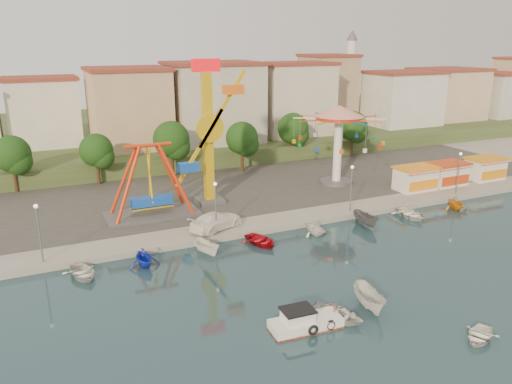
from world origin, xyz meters
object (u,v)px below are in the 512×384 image
kamikaze_tower (211,137)px  skiff (370,299)px  wave_swinger (339,127)px  pirate_ship_ride (150,182)px  cabin_motorboat (304,323)px  rowboat_a (338,314)px  van (216,221)px

kamikaze_tower → skiff: bearing=-84.7°
skiff → wave_swinger: bearing=74.1°
pirate_ship_ride → cabin_motorboat: bearing=-80.6°
cabin_motorboat → rowboat_a: size_ratio=1.30×
cabin_motorboat → skiff: bearing=6.6°
pirate_ship_ride → skiff: bearing=-68.6°
kamikaze_tower → van: (-2.58, -8.15, -7.05)m
kamikaze_tower → rowboat_a: kamikaze_tower is taller
pirate_ship_ride → cabin_motorboat: (4.29, -25.83, -3.92)m
pirate_ship_ride → cabin_motorboat: 26.48m
kamikaze_tower → cabin_motorboat: (-3.25, -27.11, -8.05)m
cabin_motorboat → rowboat_a: 2.79m
skiff → van: (-5.05, 18.66, 0.68)m
wave_swinger → van: wave_swinger is taller
kamikaze_tower → wave_swinger: kamikaze_tower is taller
skiff → cabin_motorboat: bearing=-163.7°
van → rowboat_a: bearing=162.0°
cabin_motorboat → skiff: size_ratio=1.24×
pirate_ship_ride → rowboat_a: size_ratio=2.54×
kamikaze_tower → cabin_motorboat: kamikaze_tower is taller
pirate_ship_ride → wave_swinger: wave_swinger is taller
cabin_motorboat → rowboat_a: bearing=5.3°
cabin_motorboat → pirate_ship_ride: bearing=103.0°
kamikaze_tower → van: bearing=-107.6°
cabin_motorboat → van: bearing=91.6°
van → cabin_motorboat: bearing=153.6°
pirate_ship_ride → rowboat_a: (7.07, -25.75, -3.99)m
rowboat_a → kamikaze_tower: bearing=58.7°
pirate_ship_ride → rowboat_a: pirate_ship_ride is taller
pirate_ship_ride → skiff: 27.65m
kamikaze_tower → skiff: (2.47, -26.80, -7.72)m
pirate_ship_ride → rowboat_a: 27.00m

